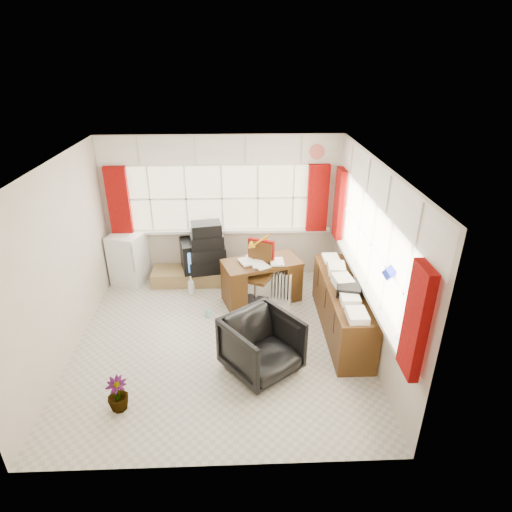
{
  "coord_description": "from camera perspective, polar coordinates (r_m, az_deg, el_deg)",
  "views": [
    {
      "loc": [
        0.3,
        -4.9,
        3.72
      ],
      "look_at": [
        0.51,
        0.55,
        1.06
      ],
      "focal_mm": 30.0,
      "sensor_mm": 36.0,
      "label": 1
    }
  ],
  "objects": [
    {
      "name": "spray_bottle_a",
      "position": [
        7.21,
        -8.65,
        -3.91
      ],
      "size": [
        0.13,
        0.13,
        0.32
      ],
      "primitive_type": "imported",
      "rotation": [
        0.0,
        0.0,
        0.06
      ],
      "color": "white",
      "rests_on": "ground"
    },
    {
      "name": "office_chair",
      "position": [
        5.44,
        0.77,
        -11.82
      ],
      "size": [
        1.15,
        1.16,
        0.76
      ],
      "primitive_type": "imported",
      "rotation": [
        0.0,
        0.0,
        0.64
      ],
      "color": "black",
      "rests_on": "ground"
    },
    {
      "name": "room_walls",
      "position": [
        5.39,
        -5.24,
        1.57
      ],
      "size": [
        4.0,
        4.0,
        4.0
      ],
      "color": "beige",
      "rests_on": "ground"
    },
    {
      "name": "credenza",
      "position": [
        6.25,
        11.39,
        -6.69
      ],
      "size": [
        0.5,
        2.0,
        0.85
      ],
      "color": "#573814",
      "rests_on": "ground"
    },
    {
      "name": "desk",
      "position": [
        6.86,
        0.76,
        -3.04
      ],
      "size": [
        1.33,
        0.94,
        0.74
      ],
      "color": "#573814",
      "rests_on": "ground"
    },
    {
      "name": "file_tray",
      "position": [
        5.9,
        12.22,
        -4.15
      ],
      "size": [
        0.39,
        0.46,
        0.13
      ],
      "primitive_type": "cube",
      "rotation": [
        0.0,
        0.0,
        -0.24
      ],
      "color": "black",
      "rests_on": "credenza"
    },
    {
      "name": "overhead_cabinets",
      "position": [
        6.1,
        4.31,
        11.99
      ],
      "size": [
        3.98,
        3.98,
        0.48
      ],
      "color": "white",
      "rests_on": "room_walls"
    },
    {
      "name": "hifi_stack",
      "position": [
        7.28,
        -6.52,
        0.87
      ],
      "size": [
        0.71,
        0.52,
        0.88
      ],
      "color": "black",
      "rests_on": "tv_bench"
    },
    {
      "name": "flower_vase",
      "position": [
        5.29,
        -17.98,
        -17.12
      ],
      "size": [
        0.24,
        0.24,
        0.43
      ],
      "primitive_type": "imported",
      "rotation": [
        0.0,
        0.0,
        -0.02
      ],
      "color": "black",
      "rests_on": "ground"
    },
    {
      "name": "curtains",
      "position": [
        6.28,
        3.63,
        4.81
      ],
      "size": [
        3.83,
        3.83,
        1.15
      ],
      "color": "#8E0C07",
      "rests_on": "room_walls"
    },
    {
      "name": "desk_lamp",
      "position": [
        6.63,
        1.41,
        1.87
      ],
      "size": [
        0.17,
        0.14,
        0.45
      ],
      "color": "#E2A109",
      "rests_on": "desk"
    },
    {
      "name": "spray_bottle_b",
      "position": [
        6.63,
        -6.38,
        -7.45
      ],
      "size": [
        0.11,
        0.11,
        0.17
      ],
      "primitive_type": "imported",
      "rotation": [
        0.0,
        0.0,
        -0.58
      ],
      "color": "#85C7C3",
      "rests_on": "ground"
    },
    {
      "name": "window_right",
      "position": [
        5.87,
        14.33,
        -3.11
      ],
      "size": [
        0.12,
        3.7,
        3.6
      ],
      "color": "beige",
      "rests_on": "room_walls"
    },
    {
      "name": "mini_fridge",
      "position": [
        7.71,
        -16.58,
        -0.29
      ],
      "size": [
        0.66,
        0.66,
        0.9
      ],
      "color": "white",
      "rests_on": "ground"
    },
    {
      "name": "task_chair",
      "position": [
        6.74,
        0.36,
        -1.99
      ],
      "size": [
        0.59,
        0.6,
        1.05
      ],
      "color": "black",
      "rests_on": "ground"
    },
    {
      "name": "radiator",
      "position": [
        6.88,
        3.27,
        -4.65
      ],
      "size": [
        0.38,
        0.26,
        0.53
      ],
      "color": "white",
      "rests_on": "ground"
    },
    {
      "name": "crt_tv",
      "position": [
        7.43,
        -7.65,
        0.17
      ],
      "size": [
        0.68,
        0.65,
        0.52
      ],
      "color": "black",
      "rests_on": "tv_bench"
    },
    {
      "name": "tv_bench",
      "position": [
        7.58,
        -8.42,
        -2.61
      ],
      "size": [
        1.4,
        0.5,
        0.25
      ],
      "primitive_type": "cube",
      "color": "#9E804F",
      "rests_on": "ground"
    },
    {
      "name": "ground",
      "position": [
        6.16,
        -4.67,
        -11.24
      ],
      "size": [
        4.0,
        4.0,
        0.0
      ],
      "primitive_type": "plane",
      "color": "beige",
      "rests_on": "ground"
    },
    {
      "name": "window_back",
      "position": [
        7.39,
        -4.41,
        3.87
      ],
      "size": [
        3.7,
        0.12,
        3.6
      ],
      "color": "beige",
      "rests_on": "room_walls"
    }
  ]
}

